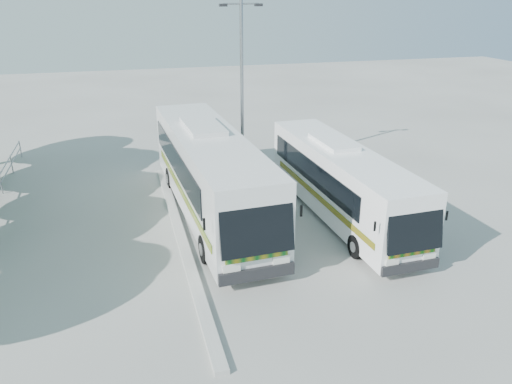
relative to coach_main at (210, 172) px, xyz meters
name	(u,v)px	position (x,y,z in m)	size (l,w,h in m)	color
ground	(249,254)	(0.68, -3.97, -1.97)	(100.00, 100.00, 0.00)	#ACACA6
kerb_divider	(181,236)	(-1.62, -1.97, -1.89)	(0.40, 16.00, 0.15)	#B2B2AD
coach_main	(210,172)	(0.00, 0.00, 0.00)	(3.26, 13.04, 3.59)	silver
coach_adjacent	(341,181)	(5.28, -1.79, -0.31)	(2.58, 10.98, 3.03)	white
lamppost	(242,82)	(2.68, 5.00, 2.88)	(2.14, 0.21, 8.78)	gray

